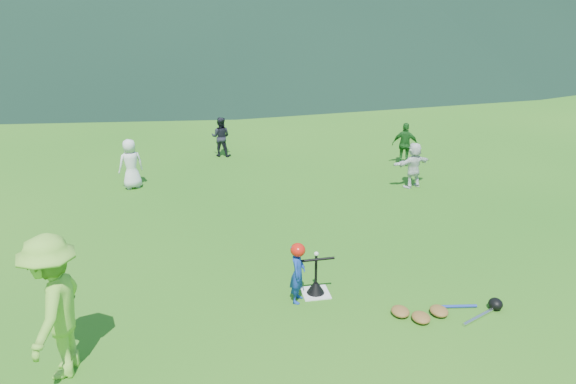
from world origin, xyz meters
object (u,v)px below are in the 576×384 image
Objects in this scene: fielder_a at (131,164)px; equipment_pile at (439,311)px; batter_child at (298,273)px; adult_coach at (54,307)px; fielder_c at (405,144)px; batting_tee at (316,287)px; home_plate at (316,293)px; fielder_b at (221,137)px; fielder_d at (414,165)px.

equipment_pile is (5.12, -6.91, -0.57)m from fielder_a.
batter_child is 3.65m from adult_coach.
equipment_pile is (-2.34, -7.40, -0.55)m from fielder_c.
fielder_a is 1.86× the size of batting_tee.
fielder_b is at bearing 96.49° from home_plate.
fielder_d is (3.97, 4.83, 0.08)m from batter_child.
equipment_pile is (2.10, -0.83, -0.43)m from batter_child.
fielder_d is (-0.47, -1.74, -0.04)m from fielder_c.
fielder_c is 7.78m from equipment_pile.
batter_child is 0.53m from batting_tee.
fielder_c reaches higher than home_plate.
equipment_pile is at bearing -29.43° from home_plate.
batter_child is 6.80m from fielder_a.
fielder_a reaches higher than batting_tee.
batting_tee is at bearing 35.61° from fielder_d.
batting_tee is (3.76, 1.33, -0.86)m from adult_coach.
equipment_pile is at bearing -87.19° from batter_child.
adult_coach reaches higher than batter_child.
fielder_b reaches higher than home_plate.
batter_child reaches higher than batting_tee.
fielder_d is 5.98m from equipment_pile.
fielder_b is (2.42, 2.40, -0.04)m from fielder_a.
fielder_b is 9.70m from equipment_pile.
batter_child reaches higher than equipment_pile.
batting_tee is at bearing -40.18° from batter_child.
equipment_pile is (1.75, -0.99, 0.06)m from home_plate.
fielder_b is 1.01× the size of fielder_d.
adult_coach is at bearing 69.38° from fielder_c.
fielder_a is at bearing 119.65° from home_plate.
fielder_b is 5.39m from fielder_c.
fielder_a is 7.48m from fielder_c.
fielder_c reaches higher than fielder_b.
fielder_d is 0.65× the size of equipment_pile.
home_plate is at bearing 150.57° from equipment_pile.
adult_coach is (-3.76, -1.33, 0.98)m from home_plate.
home_plate is 8.39m from fielder_b.
fielder_d is (7.00, -1.26, -0.05)m from fielder_a.
home_plate is at bearing 118.91° from adult_coach.
fielder_b reaches higher than batter_child.
home_plate is 0.25× the size of equipment_pile.
fielder_d is at bearing 99.78° from fielder_c.
batter_child is 6.25m from fielder_d.
fielder_c is at bearing 57.42° from batting_tee.
batting_tee is at bearing 97.72° from fielder_a.
adult_coach reaches higher than equipment_pile.
fielder_a is at bearing -26.70° from fielder_d.
batter_child is 0.56× the size of equipment_pile.
adult_coach reaches higher than batting_tee.
home_plate is 0.12m from batting_tee.
home_plate is 0.39× the size of fielder_d.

